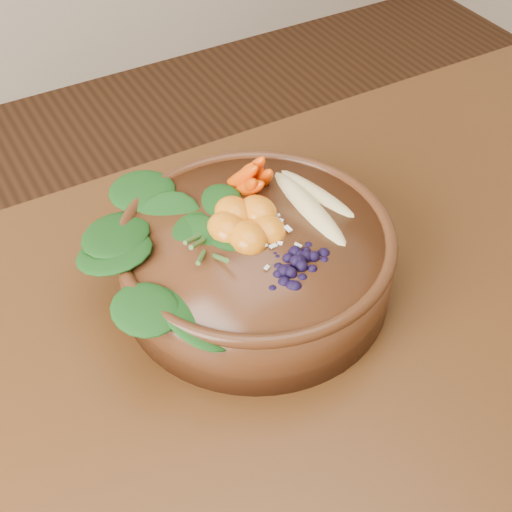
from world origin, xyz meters
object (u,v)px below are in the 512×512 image
at_px(stoneware_bowl, 256,262).
at_px(carrot_cluster, 247,150).
at_px(banana_halves, 313,190).
at_px(mandarin_cluster, 246,214).
at_px(kale_heap, 185,208).
at_px(dining_table, 302,423).
at_px(blueberry_pile, 298,251).

xyz_separation_m(stoneware_bowl, carrot_cluster, (0.04, 0.10, 0.09)).
relative_size(stoneware_bowl, banana_halves, 1.73).
xyz_separation_m(stoneware_bowl, mandarin_cluster, (-0.00, 0.02, 0.06)).
xyz_separation_m(banana_halves, mandarin_cluster, (-0.09, -0.00, 0.00)).
relative_size(stoneware_bowl, kale_heap, 1.53).
bearing_deg(kale_heap, mandarin_cluster, -31.69).
bearing_deg(stoneware_bowl, carrot_cluster, 66.40).
bearing_deg(carrot_cluster, mandarin_cluster, -129.81).
bearing_deg(carrot_cluster, kale_heap, -169.49).
height_order(kale_heap, carrot_cluster, carrot_cluster).
bearing_deg(dining_table, banana_halves, 56.48).
height_order(stoneware_bowl, carrot_cluster, carrot_cluster).
height_order(dining_table, mandarin_cluster, mandarin_cluster).
bearing_deg(carrot_cluster, dining_table, -114.29).
bearing_deg(banana_halves, kale_heap, 156.45).
bearing_deg(banana_halves, stoneware_bowl, -177.26).
xyz_separation_m(dining_table, kale_heap, (-0.04, 0.20, 0.21)).
height_order(kale_heap, banana_halves, kale_heap).
bearing_deg(banana_halves, carrot_cluster, 113.06).
bearing_deg(mandarin_cluster, carrot_cluster, 60.29).
bearing_deg(dining_table, carrot_cluster, 75.81).
bearing_deg(stoneware_bowl, mandarin_cluster, 93.75).
bearing_deg(stoneware_bowl, kale_heap, 136.96).
height_order(stoneware_bowl, mandarin_cluster, mandarin_cluster).
bearing_deg(dining_table, blueberry_pile, 66.90).
bearing_deg(blueberry_pile, banana_halves, 48.58).
height_order(stoneware_bowl, banana_halves, banana_halves).
distance_m(mandarin_cluster, blueberry_pile, 0.09).
relative_size(stoneware_bowl, blueberry_pile, 2.16).
bearing_deg(blueberry_pile, kale_heap, 121.89).
bearing_deg(dining_table, stoneware_bowl, 82.50).
xyz_separation_m(dining_table, stoneware_bowl, (0.02, 0.15, 0.14)).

